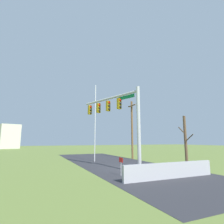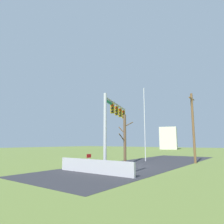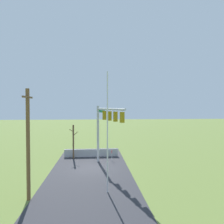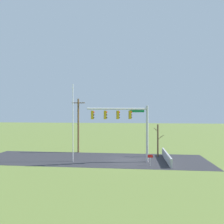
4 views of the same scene
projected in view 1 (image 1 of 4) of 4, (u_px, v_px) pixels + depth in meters
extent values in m
plane|color=olive|center=(132.00, 168.00, 15.89)|extent=(160.00, 160.00, 0.00)
cube|color=#2D2D33|center=(113.00, 163.00, 19.51)|extent=(28.00, 8.00, 0.01)
cube|color=#B7B5AD|center=(148.00, 176.00, 12.30)|extent=(6.00, 6.00, 0.01)
cube|color=#A8A8AD|center=(171.00, 170.00, 11.49)|extent=(0.20, 6.89, 1.00)
cylinder|color=#B2B5BA|center=(139.00, 128.00, 13.73)|extent=(0.28, 0.28, 6.63)
cylinder|color=#B2B5BA|center=(108.00, 99.00, 16.79)|extent=(6.77, 2.45, 0.20)
cube|color=#0F7238|center=(126.00, 97.00, 15.09)|extent=(1.72, 0.60, 0.28)
cube|color=#937A0F|center=(119.00, 104.00, 15.64)|extent=(0.34, 0.42, 0.96)
sphere|color=red|center=(120.00, 100.00, 15.58)|extent=(0.22, 0.22, 0.22)
sphere|color=black|center=(120.00, 103.00, 15.53)|extent=(0.22, 0.22, 0.22)
sphere|color=black|center=(120.00, 107.00, 15.48)|extent=(0.22, 0.22, 0.22)
cube|color=#937A0F|center=(108.00, 106.00, 16.71)|extent=(0.34, 0.42, 0.96)
sphere|color=red|center=(109.00, 103.00, 16.65)|extent=(0.22, 0.22, 0.22)
sphere|color=black|center=(109.00, 106.00, 16.60)|extent=(0.22, 0.22, 0.22)
sphere|color=black|center=(109.00, 109.00, 16.55)|extent=(0.22, 0.22, 0.22)
cube|color=#937A0F|center=(98.00, 108.00, 17.78)|extent=(0.34, 0.42, 0.96)
sphere|color=red|center=(99.00, 105.00, 17.72)|extent=(0.22, 0.22, 0.22)
sphere|color=black|center=(99.00, 108.00, 17.67)|extent=(0.22, 0.22, 0.22)
sphere|color=black|center=(99.00, 111.00, 17.62)|extent=(0.22, 0.22, 0.22)
cube|color=#937A0F|center=(90.00, 110.00, 18.85)|extent=(0.34, 0.42, 0.96)
sphere|color=red|center=(91.00, 107.00, 18.79)|extent=(0.22, 0.22, 0.22)
sphere|color=black|center=(91.00, 110.00, 18.74)|extent=(0.22, 0.22, 0.22)
sphere|color=black|center=(91.00, 113.00, 18.69)|extent=(0.22, 0.22, 0.22)
cylinder|color=silver|center=(95.00, 122.00, 21.62)|extent=(0.10, 0.10, 9.19)
cylinder|color=brown|center=(132.00, 129.00, 24.48)|extent=(0.26, 0.26, 7.80)
cube|color=brown|center=(132.00, 106.00, 25.00)|extent=(1.90, 0.12, 0.12)
cylinder|color=brown|center=(186.00, 144.00, 13.33)|extent=(0.20, 0.20, 4.25)
cylinder|color=brown|center=(189.00, 138.00, 13.07)|extent=(0.78, 0.07, 0.57)
cylinder|color=brown|center=(184.00, 125.00, 13.85)|extent=(0.54, 0.47, 0.39)
cylinder|color=brown|center=(182.00, 131.00, 13.40)|extent=(0.12, 0.61, 0.55)
cylinder|color=silver|center=(121.00, 169.00, 12.41)|extent=(0.04, 0.04, 0.90)
cube|color=red|center=(121.00, 160.00, 12.51)|extent=(0.56, 0.02, 0.32)
cube|color=beige|center=(8.00, 137.00, 56.62)|extent=(9.78, 7.64, 7.35)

